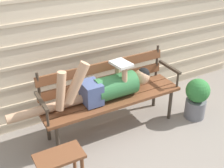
# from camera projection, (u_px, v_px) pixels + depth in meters

# --- Properties ---
(ground_plane) EXTENTS (12.00, 12.00, 0.00)m
(ground_plane) POSITION_uv_depth(u_px,v_px,m) (117.00, 134.00, 3.67)
(ground_plane) COLOR gray
(house_siding) EXTENTS (5.03, 0.08, 2.17)m
(house_siding) POSITION_uv_depth(u_px,v_px,m) (90.00, 32.00, 3.66)
(house_siding) COLOR beige
(house_siding) RESTS_ON ground
(park_bench) EXTENTS (1.72, 0.46, 0.88)m
(park_bench) POSITION_uv_depth(u_px,v_px,m) (109.00, 92.00, 3.57)
(park_bench) COLOR brown
(park_bench) RESTS_ON ground
(reclining_person) EXTENTS (1.71, 0.28, 0.58)m
(reclining_person) POSITION_uv_depth(u_px,v_px,m) (104.00, 87.00, 3.42)
(reclining_person) COLOR #33703D
(footstool) EXTENTS (0.45, 0.26, 0.40)m
(footstool) POSITION_uv_depth(u_px,v_px,m) (60.00, 162.00, 2.81)
(footstool) COLOR brown
(footstool) RESTS_ON ground
(potted_plant) EXTENTS (0.31, 0.31, 0.55)m
(potted_plant) POSITION_uv_depth(u_px,v_px,m) (197.00, 97.00, 3.84)
(potted_plant) COLOR slate
(potted_plant) RESTS_ON ground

